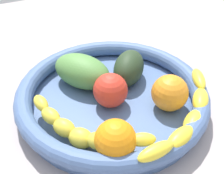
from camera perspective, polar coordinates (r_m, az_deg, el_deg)
The scene contains 9 objects.
kitchen_counter at distance 57.95cm, azimuth 0.00°, elevation -4.78°, with size 120.00×120.00×3.00cm, color #A29897.
fruit_bowl at distance 55.33cm, azimuth 0.00°, elevation -1.76°, with size 35.48×35.48×4.82cm.
banana_draped_left at distance 46.93cm, azimuth -5.56°, elevation -8.38°, with size 15.01×18.29×4.32cm.
banana_draped_right at distance 50.40cm, azimuth 14.60°, elevation -5.66°, with size 21.84×15.88×4.37cm.
orange_front at distance 53.20cm, azimuth 11.03°, elevation -1.11°, with size 6.56×6.56×6.56cm, color orange.
orange_mid_left at distance 44.40cm, azimuth 0.65°, elevation -10.12°, with size 6.35×6.35×6.35cm, color orange.
tomato_red at distance 53.01cm, azimuth -0.30°, elevation -0.63°, with size 6.28×6.28×6.28cm, color red.
avocado_dark at distance 59.24cm, azimuth 3.25°, elevation 3.67°, with size 9.23×5.76×6.46cm, color #263922.
mango_green at distance 58.11cm, azimuth -5.77°, elevation 3.05°, with size 12.02×7.30×6.24cm, color #538841.
Camera 1 is at (18.15, 38.46, 40.87)cm, focal length 47.64 mm.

